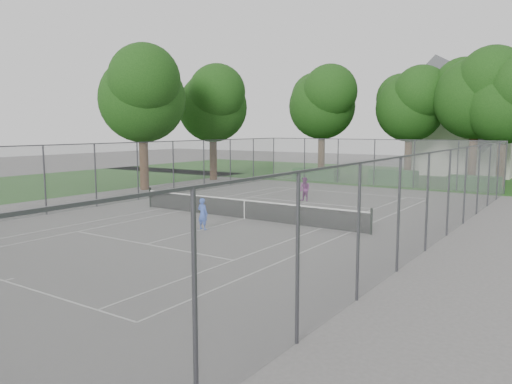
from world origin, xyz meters
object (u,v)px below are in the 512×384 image
Objects in this scene: house at (466,128)px; woman_player at (305,189)px; girl_player at (203,214)px; tennis_net at (244,208)px.

woman_player is at bearing -99.58° from house.
woman_player is (-0.38, 9.86, 0.03)m from girl_player.
girl_player is 9.87m from woman_player.
house is 7.54× the size of woman_player.
tennis_net is 6.80m from woman_player.
girl_player is at bearing -96.16° from house.
house reaches higher than woman_player.
tennis_net is 31.08m from house.
house is 7.90× the size of girl_player.
girl_player is (-0.01, -3.08, 0.18)m from tennis_net.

